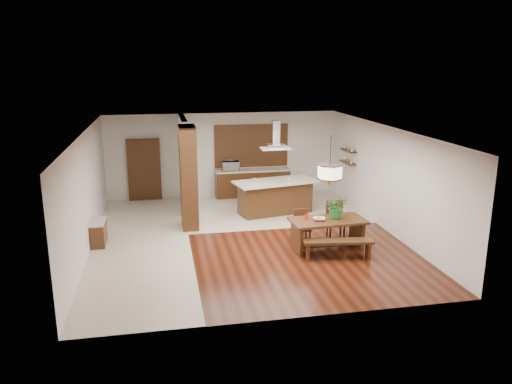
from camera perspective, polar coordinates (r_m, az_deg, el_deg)
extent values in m
plane|color=#331209|center=(13.54, -1.25, -5.19)|extent=(9.00, 9.00, 0.00)
cube|color=white|center=(12.85, -1.32, 7.07)|extent=(8.00, 9.00, 0.04)
cube|color=silver|center=(17.47, -3.81, 4.26)|extent=(8.00, 0.04, 2.90)
cube|color=silver|center=(8.91, 3.68, -6.06)|extent=(8.00, 0.04, 2.90)
cube|color=silver|center=(13.07, -18.83, -0.07)|extent=(0.04, 9.00, 2.90)
cube|color=silver|center=(14.33, 14.68, 1.49)|extent=(0.04, 9.00, 2.90)
cube|color=beige|center=(13.38, -13.00, -5.80)|extent=(2.50, 9.00, 0.01)
cube|color=beige|center=(16.10, 1.61, -1.91)|extent=(5.50, 4.00, 0.01)
cube|color=#3E190F|center=(12.85, -1.32, 7.00)|extent=(8.00, 9.00, 0.02)
cube|color=#311C0D|center=(14.13, -7.73, 1.66)|extent=(0.45, 1.00, 2.90)
cube|color=silver|center=(16.18, -8.19, 3.30)|extent=(0.18, 2.40, 2.90)
cube|color=#311C0D|center=(13.55, -17.54, -4.46)|extent=(0.37, 0.88, 0.63)
cube|color=#311C0D|center=(17.33, -12.64, 2.50)|extent=(1.10, 0.20, 2.10)
cube|color=#311C0D|center=(17.54, -0.39, 1.00)|extent=(2.60, 0.60, 0.90)
cube|color=beige|center=(17.44, -0.39, 2.51)|extent=(2.60, 0.62, 0.05)
cube|color=brown|center=(17.53, -0.56, 5.33)|extent=(2.60, 0.08, 1.50)
cube|color=#311C0D|center=(16.62, 10.44, 3.33)|extent=(0.26, 0.90, 0.04)
cube|color=#311C0D|center=(16.54, 10.50, 4.69)|extent=(0.26, 0.90, 0.04)
cube|color=#311C0D|center=(12.62, 8.22, -3.26)|extent=(1.92, 1.04, 0.06)
cube|color=#311C0D|center=(12.47, 4.70, -5.27)|extent=(0.13, 0.75, 0.72)
cube|color=#311C0D|center=(13.06, 11.45, -4.58)|extent=(0.13, 0.75, 0.72)
imported|color=#246C29|center=(12.67, 9.17, -1.65)|extent=(0.59, 0.52, 0.60)
imported|color=beige|center=(12.49, 7.22, -3.10)|extent=(0.35, 0.35, 0.07)
cone|color=#A80E0C|center=(12.50, 5.73, -2.72)|extent=(0.17, 0.17, 0.20)
cylinder|color=gold|center=(12.76, 10.72, -2.78)|extent=(0.08, 0.08, 0.10)
cube|color=#311C0D|center=(15.53, 2.19, -0.66)|extent=(2.33, 1.27, 0.99)
cube|color=beige|center=(15.35, 2.26, 1.18)|extent=(2.71, 1.60, 0.06)
imported|color=silver|center=(15.42, 3.81, 1.51)|extent=(0.16, 0.16, 0.09)
imported|color=silver|center=(17.27, -2.92, 3.00)|extent=(0.59, 0.41, 0.32)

